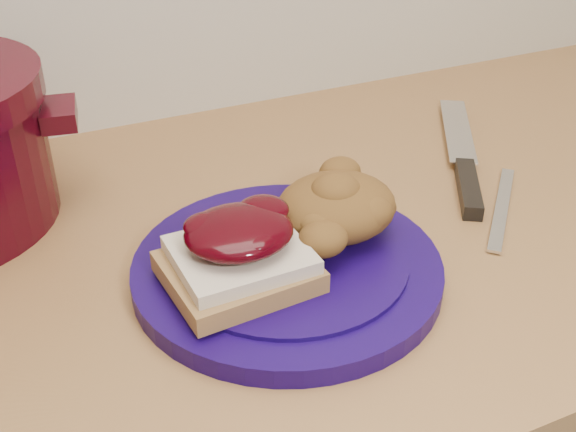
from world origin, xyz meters
name	(u,v)px	position (x,y,z in m)	size (l,w,h in m)	color
plate	(287,269)	(-0.01, 1.43, 0.91)	(0.27, 0.27, 0.02)	#130445
sandwich	(239,253)	(-0.06, 1.42, 0.95)	(0.12, 0.11, 0.06)	olive
stuffing_mound	(336,207)	(0.04, 1.44, 0.95)	(0.11, 0.10, 0.06)	brown
chef_knife	(465,171)	(0.24, 1.51, 0.91)	(0.17, 0.25, 0.02)	black
butter_knife	(502,207)	(0.23, 1.44, 0.90)	(0.17, 0.01, 0.00)	silver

